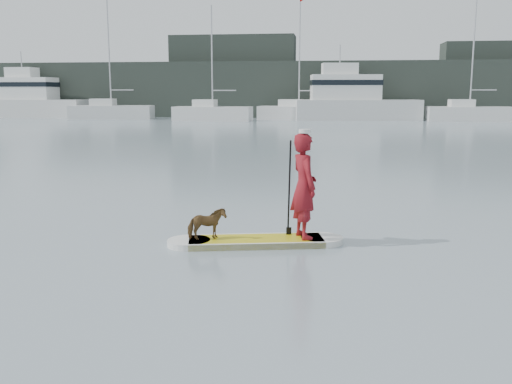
# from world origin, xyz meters

# --- Properties ---
(ground) EXTENTS (140.00, 140.00, 0.00)m
(ground) POSITION_xyz_m (0.00, 0.00, 0.00)
(ground) COLOR slate
(ground) RESTS_ON ground
(paddleboard) EXTENTS (3.24, 1.33, 0.12)m
(paddleboard) POSITION_xyz_m (-0.01, -1.14, 0.06)
(paddleboard) COLOR gold
(paddleboard) RESTS_ON ground
(paddler) EXTENTS (0.73, 0.85, 1.96)m
(paddler) POSITION_xyz_m (0.87, -0.96, 1.10)
(paddler) COLOR maroon
(paddler) RESTS_ON paddleboard
(white_cap) EXTENTS (0.22, 0.22, 0.07)m
(white_cap) POSITION_xyz_m (0.87, -0.96, 2.11)
(white_cap) COLOR silver
(white_cap) RESTS_ON paddler
(dog) EXTENTS (0.76, 0.61, 0.59)m
(dog) POSITION_xyz_m (-0.90, -1.34, 0.41)
(dog) COLOR #53341C
(dog) RESTS_ON paddleboard
(paddle) EXTENTS (0.10, 0.30, 2.00)m
(paddle) POSITION_xyz_m (0.58, -0.77, 0.80)
(paddle) COLOR black
(paddle) RESTS_ON ground
(sailboat_b) EXTENTS (8.70, 3.36, 12.63)m
(sailboat_b) POSITION_xyz_m (-21.50, 45.75, 0.88)
(sailboat_b) COLOR silver
(sailboat_b) RESTS_ON ground
(sailboat_c) EXTENTS (7.66, 2.78, 10.89)m
(sailboat_c) POSITION_xyz_m (-10.34, 43.62, 0.81)
(sailboat_c) COLOR silver
(sailboat_c) RESTS_ON ground
(sailboat_d) EXTENTS (8.38, 3.64, 11.95)m
(sailboat_d) POSITION_xyz_m (-2.11, 46.51, 0.85)
(sailboat_d) COLOR silver
(sailboat_d) RESTS_ON ground
(sailboat_e) EXTENTS (7.94, 2.72, 11.43)m
(sailboat_e) POSITION_xyz_m (14.28, 45.93, 0.82)
(sailboat_e) COLOR silver
(sailboat_e) RESTS_ON ground
(motor_yacht_a) EXTENTS (12.61, 5.25, 7.34)m
(motor_yacht_a) POSITION_xyz_m (3.21, 46.76, 2.06)
(motor_yacht_a) COLOR silver
(motor_yacht_a) RESTS_ON ground
(motor_yacht_b) EXTENTS (10.88, 3.97, 7.12)m
(motor_yacht_b) POSITION_xyz_m (-31.21, 48.04, 2.00)
(motor_yacht_b) COLOR silver
(motor_yacht_b) RESTS_ON ground
(shore_mass) EXTENTS (90.00, 6.00, 6.00)m
(shore_mass) POSITION_xyz_m (0.00, 53.00, 3.00)
(shore_mass) COLOR black
(shore_mass) RESTS_ON ground
(shore_building_west) EXTENTS (14.00, 4.00, 9.00)m
(shore_building_west) POSITION_xyz_m (-10.00, 54.00, 4.50)
(shore_building_west) COLOR black
(shore_building_west) RESTS_ON ground
(shore_building_east) EXTENTS (10.00, 4.00, 8.00)m
(shore_building_east) POSITION_xyz_m (18.00, 54.00, 4.00)
(shore_building_east) COLOR black
(shore_building_east) RESTS_ON ground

